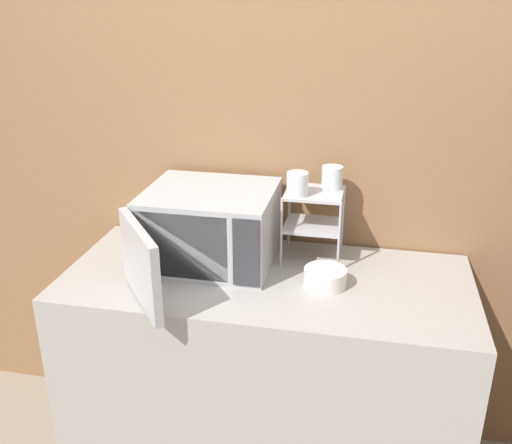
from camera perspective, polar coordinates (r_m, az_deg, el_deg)
wall_back at (r=2.39m, az=2.84°, el=6.57°), size 8.00×0.06×2.60m
counter at (r=2.43m, az=0.95°, el=-15.29°), size 1.54×0.69×0.94m
microwave at (r=2.23m, az=-4.86°, el=-0.53°), size 0.52×0.76×0.29m
dish_rack at (r=2.25m, az=5.77°, el=1.11°), size 0.23×0.21×0.28m
glass_front_left at (r=2.16m, az=4.17°, el=3.82°), size 0.08×0.08×0.09m
glass_back_right at (r=2.25m, az=7.62°, el=4.42°), size 0.08×0.08×0.09m
bowl at (r=2.11m, az=6.92°, el=-5.56°), size 0.16×0.16×0.07m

